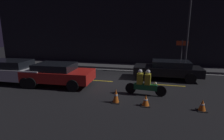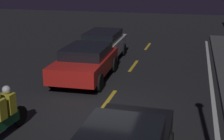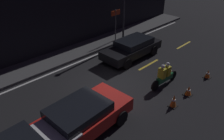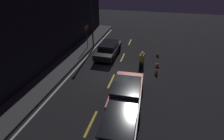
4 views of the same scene
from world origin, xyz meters
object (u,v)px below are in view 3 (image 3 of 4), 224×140
(motorcycle, at_px, (164,75))
(shop_sign, at_px, (116,19))
(street_lamp, at_px, (124,1))
(van_black, at_px, (132,48))
(traffic_cone_mid, at_px, (188,91))
(traffic_cone_far, at_px, (208,74))
(taxi_red, at_px, (82,116))
(traffic_cone_near, at_px, (174,101))

(motorcycle, distance_m, shop_sign, 6.81)
(shop_sign, relative_size, street_lamp, 0.42)
(van_black, distance_m, traffic_cone_mid, 5.03)
(traffic_cone_far, bearing_deg, taxi_red, 166.67)
(van_black, relative_size, shop_sign, 1.86)
(taxi_red, height_order, motorcycle, taxi_red)
(traffic_cone_far, bearing_deg, traffic_cone_near, 179.75)
(traffic_cone_mid, relative_size, shop_sign, 0.21)
(van_black, height_order, motorcycle, motorcycle)
(traffic_cone_near, distance_m, traffic_cone_far, 3.68)
(shop_sign, bearing_deg, street_lamp, -68.16)
(shop_sign, bearing_deg, traffic_cone_mid, -108.07)
(van_black, distance_m, shop_sign, 3.18)
(street_lamp, bearing_deg, motorcycle, -117.03)
(motorcycle, xyz_separation_m, traffic_cone_near, (-1.22, -1.35, -0.31))
(taxi_red, relative_size, shop_sign, 1.74)
(motorcycle, distance_m, street_lamp, 6.78)
(traffic_cone_mid, distance_m, shop_sign, 8.11)
(street_lamp, bearing_deg, van_black, -123.91)
(taxi_red, xyz_separation_m, street_lamp, (8.04, 5.13, 2.49))
(taxi_red, distance_m, van_black, 7.25)
(van_black, relative_size, traffic_cone_mid, 8.83)
(traffic_cone_mid, bearing_deg, traffic_cone_far, 0.69)
(traffic_cone_far, bearing_deg, van_black, 102.25)
(motorcycle, height_order, traffic_cone_near, motorcycle)
(traffic_cone_near, relative_size, street_lamp, 0.12)
(taxi_red, xyz_separation_m, shop_sign, (7.80, 5.72, 1.09))
(motorcycle, relative_size, traffic_cone_far, 4.27)
(motorcycle, relative_size, traffic_cone_mid, 4.20)
(taxi_red, bearing_deg, motorcycle, -7.38)
(taxi_red, height_order, traffic_cone_mid, taxi_red)
(traffic_cone_near, distance_m, shop_sign, 8.57)
(taxi_red, bearing_deg, van_black, 22.00)
(traffic_cone_mid, distance_m, street_lamp, 8.05)
(motorcycle, bearing_deg, shop_sign, 71.20)
(traffic_cone_near, bearing_deg, motorcycle, 47.82)
(traffic_cone_far, relative_size, street_lamp, 0.09)
(van_black, relative_size, traffic_cone_near, 6.72)
(traffic_cone_near, bearing_deg, taxi_red, 155.65)
(traffic_cone_far, bearing_deg, traffic_cone_mid, -179.31)
(shop_sign, bearing_deg, traffic_cone_near, -116.99)
(motorcycle, distance_m, traffic_cone_near, 1.84)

